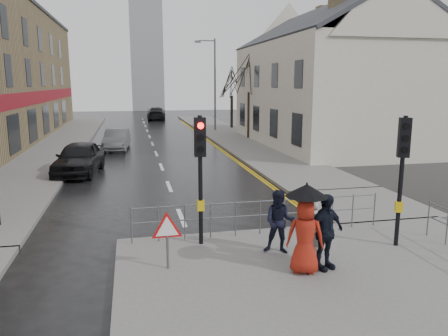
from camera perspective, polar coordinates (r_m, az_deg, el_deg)
name	(u,v)px	position (r m, az deg, el deg)	size (l,w,h in m)	color
ground	(195,252)	(11.64, -3.83, -10.86)	(120.00, 120.00, 0.00)	black
near_pavement	(370,302)	(9.51, 18.56, -16.24)	(10.00, 9.00, 0.14)	#605E5B
left_pavement	(62,142)	(34.32, -20.44, 3.22)	(4.00, 44.00, 0.14)	#605E5B
right_pavement	(228,134)	(36.83, 0.50, 4.41)	(4.00, 40.00, 0.14)	#605E5B
pavement_bridge_right	(362,204)	(16.43, 17.62, -4.53)	(4.00, 4.20, 0.14)	#605E5B
building_right_cream	(327,76)	(31.72, 13.34, 11.57)	(9.00, 16.40, 10.10)	beige
church_tower	(146,53)	(72.90, -10.09, 14.57)	(5.00, 5.00, 18.00)	gray
traffic_signal_near_left	(200,158)	(11.18, -3.13, 1.36)	(0.28, 0.27, 3.40)	black
traffic_signal_near_right	(403,158)	(11.94, 22.30, 1.16)	(0.34, 0.33, 3.40)	black
guard_railing_front	(260,209)	(12.32, 4.75, -5.40)	(7.14, 0.04, 1.00)	#595B5E
warning_sign	(167,231)	(10.07, -7.45, -8.16)	(0.80, 0.07, 1.35)	#595B5E
street_lamp	(213,79)	(39.38, -1.45, 11.59)	(1.83, 0.25, 8.00)	#595B5E
tree_near	(249,72)	(33.92, 3.34, 12.39)	(2.40, 2.40, 6.58)	black
tree_far	(232,82)	(41.79, 1.03, 11.18)	(2.40, 2.40, 5.64)	black
pedestrian_a	(314,231)	(10.57, 11.62, -8.07)	(0.57, 0.37, 1.56)	silver
pedestrian_b	(280,222)	(11.01, 7.27, -7.00)	(0.78, 0.61, 1.61)	black
pedestrian_with_umbrella	(306,225)	(9.89, 10.60, -7.30)	(0.97, 0.96, 2.04)	maroon
pedestrian_d	(325,232)	(10.24, 13.06, -8.13)	(1.04, 0.43, 1.77)	black
car_parked	(79,158)	(22.17, -18.42, 1.25)	(1.84, 4.57, 1.56)	black
car_mid	(117,140)	(29.61, -13.83, 3.63)	(1.43, 4.09, 1.35)	#4A4D50
car_far	(156,114)	(52.90, -8.82, 7.04)	(2.10, 5.16, 1.50)	black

